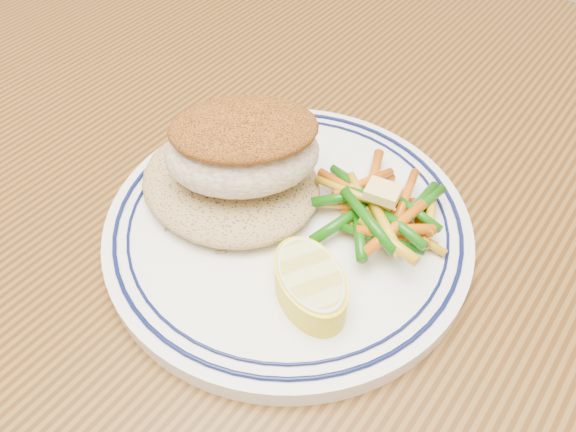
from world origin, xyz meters
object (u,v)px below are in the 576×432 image
Objects in this scene: fish_fillet at (243,147)px; vegetable_pile at (380,211)px; lemon_wedge at (310,284)px; dining_table at (302,277)px; rice_pilaf at (230,179)px; plate at (288,226)px.

vegetable_pile is at bearing 20.55° from fish_fillet.
lemon_wedge is at bearing -91.73° from vegetable_pile.
dining_table is at bearing -175.62° from vegetable_pile.
rice_pilaf is 1.05× the size of fish_fillet.
lemon_wedge is at bearing -21.72° from rice_pilaf.
fish_fillet is 1.21× the size of vegetable_pile.
dining_table is at bearing 128.27° from lemon_wedge.
lemon_wedge is (0.10, -0.04, 0.00)m from rice_pilaf.
fish_fillet is at bearing -136.35° from dining_table.
vegetable_pile reaches higher than lemon_wedge.
vegetable_pile is (0.06, 0.00, 0.13)m from dining_table.
rice_pilaf reaches higher than plate.
fish_fillet reaches higher than vegetable_pile.
vegetable_pile reaches higher than dining_table.
vegetable_pile is at bearing 34.65° from plate.
plate is at bearing 139.47° from lemon_wedge.
fish_fillet reaches higher than rice_pilaf.
plate is 0.07m from lemon_wedge.
rice_pilaf is at bearing -159.65° from vegetable_pile.
vegetable_pile is at bearing 4.38° from dining_table.
lemon_wedge is (-0.00, -0.08, 0.00)m from vegetable_pile.
plate is 1.99× the size of fish_fillet.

